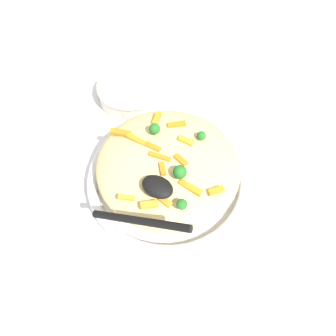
# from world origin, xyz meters

# --- Properties ---
(ground_plane) EXTENTS (2.40, 2.40, 0.00)m
(ground_plane) POSITION_xyz_m (0.00, 0.00, 0.00)
(ground_plane) COLOR silver
(serving_bowl) EXTENTS (0.32, 0.32, 0.04)m
(serving_bowl) POSITION_xyz_m (0.00, 0.00, 0.02)
(serving_bowl) COLOR silver
(serving_bowl) RESTS_ON ground_plane
(pasta_mound) EXTENTS (0.27, 0.27, 0.07)m
(pasta_mound) POSITION_xyz_m (0.00, 0.00, 0.08)
(pasta_mound) COLOR #D1BA7A
(pasta_mound) RESTS_ON serving_bowl
(carrot_piece_0) EXTENTS (0.02, 0.03, 0.01)m
(carrot_piece_0) POSITION_xyz_m (-0.06, 0.06, 0.11)
(carrot_piece_0) COLOR orange
(carrot_piece_0) RESTS_ON pasta_mound
(carrot_piece_1) EXTENTS (0.03, 0.03, 0.01)m
(carrot_piece_1) POSITION_xyz_m (0.11, -0.02, 0.11)
(carrot_piece_1) COLOR orange
(carrot_piece_1) RESTS_ON pasta_mound
(carrot_piece_2) EXTENTS (0.03, 0.01, 0.01)m
(carrot_piece_2) POSITION_xyz_m (0.01, 0.04, 0.11)
(carrot_piece_2) COLOR orange
(carrot_piece_2) RESTS_ON pasta_mound
(carrot_piece_3) EXTENTS (0.04, 0.02, 0.01)m
(carrot_piece_3) POSITION_xyz_m (0.04, -0.08, 0.11)
(carrot_piece_3) COLOR orange
(carrot_piece_3) RESTS_ON pasta_mound
(carrot_piece_4) EXTENTS (0.04, 0.02, 0.01)m
(carrot_piece_4) POSITION_xyz_m (-0.01, -0.01, 0.11)
(carrot_piece_4) COLOR orange
(carrot_piece_4) RESTS_ON pasta_mound
(carrot_piece_5) EXTENTS (0.02, 0.03, 0.01)m
(carrot_piece_5) POSITION_xyz_m (0.01, -0.03, 0.12)
(carrot_piece_5) COLOR orange
(carrot_piece_5) RESTS_ON pasta_mound
(carrot_piece_6) EXTENTS (0.03, 0.02, 0.01)m
(carrot_piece_6) POSITION_xyz_m (0.03, -0.00, 0.12)
(carrot_piece_6) COLOR orange
(carrot_piece_6) RESTS_ON pasta_mound
(carrot_piece_7) EXTENTS (0.03, 0.02, 0.01)m
(carrot_piece_7) POSITION_xyz_m (-0.02, -0.11, 0.11)
(carrot_piece_7) COLOR orange
(carrot_piece_7) RESTS_ON pasta_mound
(carrot_piece_8) EXTENTS (0.03, 0.03, 0.01)m
(carrot_piece_8) POSITION_xyz_m (0.02, -0.10, 0.11)
(carrot_piece_8) COLOR orange
(carrot_piece_8) RESTS_ON pasta_mound
(carrot_piece_9) EXTENTS (0.03, 0.01, 0.01)m
(carrot_piece_9) POSITION_xyz_m (-0.03, -0.00, 0.11)
(carrot_piece_9) COLOR orange
(carrot_piece_9) RESTS_ON pasta_mound
(carrot_piece_10) EXTENTS (0.04, 0.01, 0.01)m
(carrot_piece_10) POSITION_xyz_m (0.07, -0.04, 0.11)
(carrot_piece_10) COLOR orange
(carrot_piece_10) RESTS_ON pasta_mound
(carrot_piece_11) EXTENTS (0.04, 0.01, 0.01)m
(carrot_piece_11) POSITION_xyz_m (-0.07, -0.00, 0.11)
(carrot_piece_11) COLOR orange
(carrot_piece_11) RESTS_ON pasta_mound
(carrot_piece_12) EXTENTS (0.04, 0.02, 0.01)m
(carrot_piece_12) POSITION_xyz_m (-0.10, 0.00, 0.11)
(carrot_piece_12) COLOR orange
(carrot_piece_12) RESTS_ON pasta_mound
(carrot_piece_13) EXTENTS (0.03, 0.03, 0.01)m
(carrot_piece_13) POSITION_xyz_m (-0.02, 0.07, 0.11)
(carrot_piece_13) COLOR orange
(carrot_piece_13) RESTS_ON pasta_mound
(broccoli_floret_0) EXTENTS (0.02, 0.02, 0.02)m
(broccoli_floret_0) POSITION_xyz_m (0.07, -0.07, 0.12)
(broccoli_floret_0) COLOR #205B1C
(broccoli_floret_0) RESTS_ON pasta_mound
(broccoli_floret_1) EXTENTS (0.02, 0.02, 0.02)m
(broccoli_floret_1) POSITION_xyz_m (-0.05, 0.03, 0.12)
(broccoli_floret_1) COLOR #205B1C
(broccoli_floret_1) RESTS_ON pasta_mound
(broccoli_floret_2) EXTENTS (0.02, 0.02, 0.03)m
(broccoli_floret_2) POSITION_xyz_m (0.04, -0.03, 0.13)
(broccoli_floret_2) COLOR #205B1C
(broccoli_floret_2) RESTS_ON pasta_mound
(broccoli_floret_3) EXTENTS (0.02, 0.02, 0.02)m
(broccoli_floret_3) POSITION_xyz_m (0.03, 0.07, 0.12)
(broccoli_floret_3) COLOR #205B1C
(broccoli_floret_3) RESTS_ON pasta_mound
(serving_spoon) EXTENTS (0.16, 0.12, 0.07)m
(serving_spoon) POSITION_xyz_m (0.03, -0.10, 0.13)
(serving_spoon) COLOR black
(serving_spoon) RESTS_ON pasta_mound
(companion_bowl) EXTENTS (0.16, 0.16, 0.05)m
(companion_bowl) POSITION_xyz_m (-0.20, 0.16, 0.03)
(companion_bowl) COLOR beige
(companion_bowl) RESTS_ON ground_plane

